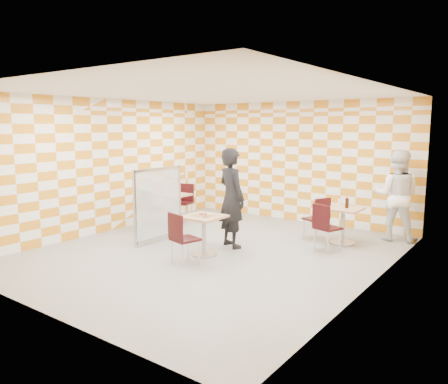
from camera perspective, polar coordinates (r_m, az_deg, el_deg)
name	(u,v)px	position (r m, az deg, el deg)	size (l,w,h in m)	color
room_shell	(230,172)	(8.60, 0.81, 2.64)	(7.00, 7.00, 7.00)	gray
main_table	(204,228)	(8.16, -2.67, -4.76)	(0.70, 0.70, 0.75)	tan
second_table	(343,219)	(9.25, 15.29, -3.46)	(0.70, 0.70, 0.75)	tan
empty_table	(173,204)	(10.74, -6.66, -1.55)	(0.70, 0.70, 0.75)	tan
chair_main_front	(181,235)	(7.57, -5.68, -5.58)	(0.52, 0.52, 0.92)	black
chair_second_front	(325,224)	(8.58, 13.01, -4.07)	(0.54, 0.54, 0.92)	black
chair_second_side	(319,215)	(9.34, 12.29, -3.01)	(0.56, 0.56, 0.92)	black
chair_empty_near	(149,206)	(10.30, -9.78, -1.85)	(0.46, 0.47, 0.92)	black
chair_empty_far	(185,199)	(11.25, -5.18, -0.88)	(0.50, 0.51, 0.92)	black
partition	(158,204)	(9.19, -8.58, -1.53)	(0.08, 1.38, 1.55)	white
man_dark	(232,198)	(8.63, 0.99, -0.78)	(0.72, 0.47, 1.97)	black
man_white	(396,196)	(9.81, 21.59, -0.44)	(0.93, 0.72, 1.91)	white
pizza_on_foil	(203,215)	(8.09, -2.75, -3.00)	(0.40, 0.40, 0.04)	silver
sport_bottle	(340,202)	(9.37, 14.86, -1.24)	(0.06, 0.06, 0.20)	white
soda_bottle	(347,203)	(9.16, 15.77, -1.40)	(0.07, 0.07, 0.23)	black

